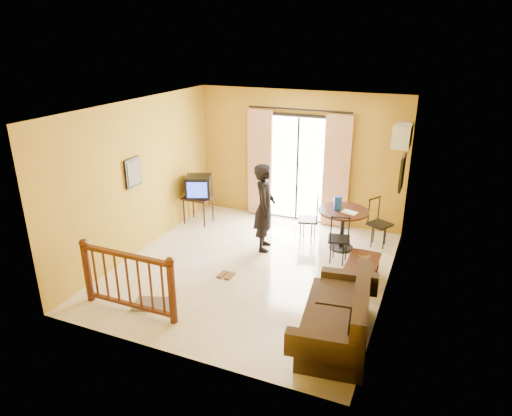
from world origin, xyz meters
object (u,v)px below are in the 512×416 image
at_px(coffee_table, 362,268).
at_px(standing_person, 265,207).
at_px(dining_table, 343,218).
at_px(television, 199,187).
at_px(sofa, 340,319).

distance_m(coffee_table, standing_person, 2.12).
bearing_deg(dining_table, standing_person, -156.97).
xyz_separation_m(coffee_table, standing_person, (-1.96, 0.56, 0.58)).
height_order(dining_table, coffee_table, dining_table).
relative_size(television, standing_person, 0.39).
height_order(dining_table, standing_person, standing_person).
bearing_deg(standing_person, sofa, -155.29).
height_order(television, dining_table, television).
xyz_separation_m(coffee_table, sofa, (0.01, -1.63, 0.06)).
distance_m(television, standing_person, 1.87).
relative_size(television, coffee_table, 0.76).
height_order(television, coffee_table, television).
distance_m(dining_table, sofa, 2.85).
relative_size(coffee_table, standing_person, 0.52).
relative_size(coffee_table, sofa, 0.46).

